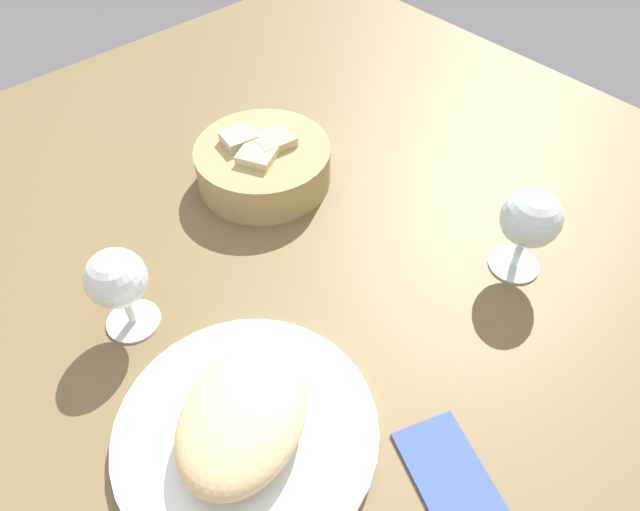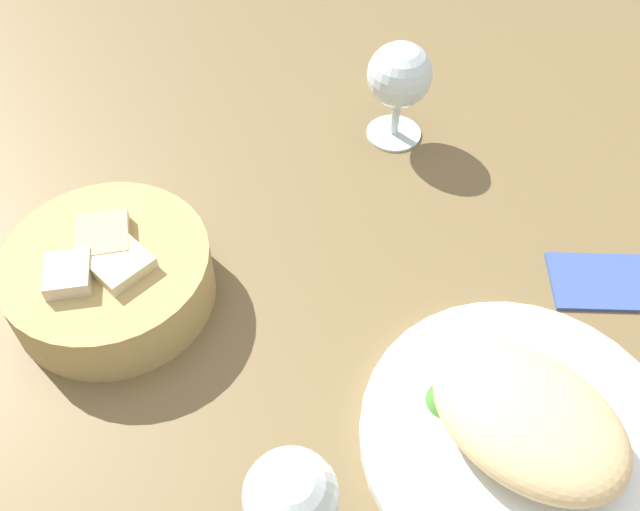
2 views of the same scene
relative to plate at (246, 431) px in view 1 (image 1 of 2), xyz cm
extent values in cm
cube|color=brown|center=(15.38, 10.40, -1.70)|extent=(140.00, 140.00, 2.00)
cylinder|color=silver|center=(0.00, 0.00, 0.00)|extent=(27.04, 27.04, 1.40)
ellipsoid|color=#E7C484|center=(0.00, 0.00, 3.37)|extent=(20.71, 18.90, 5.33)
cone|color=#3C7C2B|center=(4.73, 4.65, 1.44)|extent=(3.72, 3.72, 1.48)
cylinder|color=tan|center=(26.16, 30.06, 2.27)|extent=(19.52, 19.52, 5.94)
cube|color=tan|center=(27.96, 29.64, 3.95)|extent=(5.89, 5.43, 5.31)
cube|color=beige|center=(24.45, 33.14, 4.59)|extent=(5.00, 4.64, 4.42)
cube|color=beige|center=(24.59, 28.74, 3.84)|extent=(7.01, 6.78, 5.38)
cylinder|color=silver|center=(39.62, -4.78, -0.40)|extent=(6.47, 6.47, 0.60)
cylinder|color=silver|center=(39.62, -4.78, 2.04)|extent=(1.00, 1.00, 4.28)
sphere|color=silver|center=(39.62, -4.78, 7.85)|extent=(7.33, 7.33, 7.33)
cylinder|color=silver|center=(-1.48, 20.34, -0.40)|extent=(6.35, 6.35, 0.60)
cylinder|color=silver|center=(-1.48, 20.34, 1.96)|extent=(1.00, 1.00, 4.12)
sphere|color=silver|center=(-1.48, 20.34, 7.44)|extent=(6.84, 6.84, 6.84)
cube|color=#375099|center=(12.22, -16.36, -0.30)|extent=(10.40, 12.75, 0.80)
camera|label=1|loc=(-11.51, -23.97, 55.48)|focal=32.13mm
camera|label=2|loc=(-19.57, 24.27, 56.04)|focal=40.14mm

